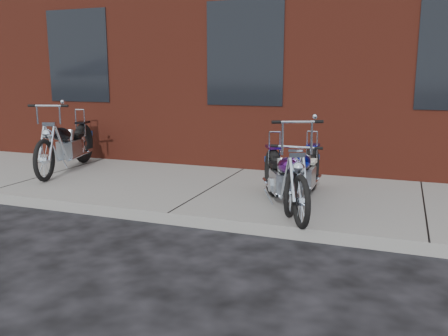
% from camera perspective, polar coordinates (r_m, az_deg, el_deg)
% --- Properties ---
extents(ground, '(120.00, 120.00, 0.00)m').
position_cam_1_polar(ground, '(6.00, -6.76, -6.78)').
color(ground, black).
rests_on(ground, ground).
extents(sidewalk, '(22.00, 3.00, 0.15)m').
position_cam_1_polar(sidewalk, '(7.29, -1.36, -2.85)').
color(sidewalk, gray).
rests_on(sidewalk, ground).
extents(chopper_purple, '(1.05, 1.93, 1.19)m').
position_cam_1_polar(chopper_purple, '(6.06, 7.27, -1.38)').
color(chopper_purple, black).
rests_on(chopper_purple, sidewalk).
extents(chopper_blue, '(0.50, 2.04, 0.89)m').
position_cam_1_polar(chopper_blue, '(6.46, 9.56, -0.79)').
color(chopper_blue, black).
rests_on(chopper_blue, sidewalk).
extents(chopper_third, '(0.84, 2.33, 1.21)m').
position_cam_1_polar(chopper_third, '(8.88, -18.36, 2.46)').
color(chopper_third, black).
rests_on(chopper_third, sidewalk).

